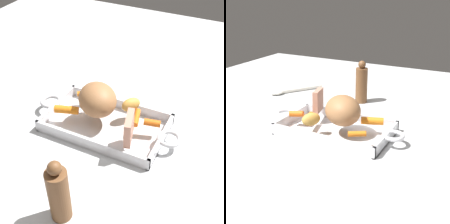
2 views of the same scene
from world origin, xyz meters
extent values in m
plane|color=silver|center=(0.00, 0.00, 0.00)|extent=(1.86, 1.86, 0.00)
cube|color=silver|center=(0.00, 0.00, 0.00)|extent=(0.34, 0.20, 0.01)
cube|color=silver|center=(0.00, 0.10, 0.02)|extent=(0.34, 0.01, 0.04)
cube|color=silver|center=(0.00, -0.10, 0.02)|extent=(0.34, 0.01, 0.04)
cube|color=silver|center=(0.17, 0.00, 0.02)|extent=(0.01, 0.20, 0.04)
cube|color=silver|center=(-0.17, 0.00, 0.02)|extent=(0.01, 0.20, 0.04)
torus|color=silver|center=(0.19, 0.00, 0.03)|extent=(0.07, 0.07, 0.01)
torus|color=silver|center=(-0.19, 0.00, 0.03)|extent=(0.07, 0.07, 0.01)
ellipsoid|color=#A36D43|center=(0.03, -0.01, 0.08)|extent=(0.16, 0.16, 0.09)
cube|color=tan|center=(-0.09, 0.05, 0.08)|extent=(0.04, 0.08, 0.08)
cylinder|color=orange|center=(-0.08, -0.03, 0.05)|extent=(0.03, 0.07, 0.02)
cylinder|color=orange|center=(0.11, 0.03, 0.05)|extent=(0.07, 0.04, 0.02)
cylinder|color=orange|center=(0.10, -0.07, 0.05)|extent=(0.05, 0.04, 0.02)
cylinder|color=orange|center=(-0.13, -0.02, 0.05)|extent=(0.05, 0.03, 0.02)
ellipsoid|color=gold|center=(-0.05, -0.06, 0.06)|extent=(0.06, 0.07, 0.04)
cylinder|color=brown|center=(-0.05, 0.30, 0.07)|extent=(0.05, 0.05, 0.14)
sphere|color=brown|center=(-0.05, 0.30, 0.15)|extent=(0.03, 0.03, 0.03)
camera|label=1|loc=(-0.32, 0.61, 0.60)|focal=50.39mm
camera|label=2|loc=(0.44, -0.82, 0.44)|focal=52.55mm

